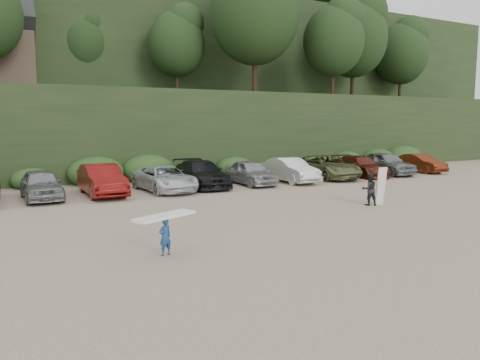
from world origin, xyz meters
TOP-DOWN VIEW (x-y plane):
  - ground at (0.00, 0.00)m, footprint 120.00×120.00m
  - hillside_backdrop at (-0.26, 35.93)m, footprint 90.00×41.50m
  - parked_cars at (-2.15, 9.92)m, footprint 39.68×6.40m
  - child_surfer at (-6.97, -2.17)m, footprint 2.04×1.31m
  - adult_surfer at (4.03, 1.07)m, footprint 1.21×0.76m

SIDE VIEW (x-z plane):
  - ground at x=0.00m, z-range 0.00..0.00m
  - adult_surfer at x=4.03m, z-range -0.12..1.63m
  - parked_cars at x=-2.15m, z-range -0.06..1.59m
  - child_surfer at x=-6.97m, z-range 0.21..1.41m
  - hillside_backdrop at x=-0.26m, z-range -2.78..25.22m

